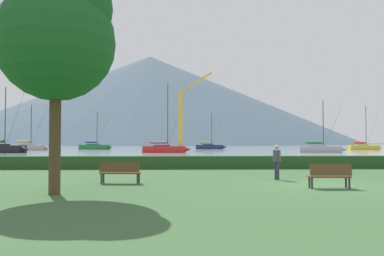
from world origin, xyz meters
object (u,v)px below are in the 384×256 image
(sailboat_slip_6, at_px, (165,149))
(sailboat_slip_8, at_px, (364,147))
(sailboat_slip_3, at_px, (29,147))
(sailboat_slip_7, at_px, (95,147))
(dock_crane, at_px, (182,124))
(park_tree, at_px, (60,35))
(sailboat_slip_5, at_px, (2,148))
(park_bench_near_path, at_px, (120,171))
(park_bench_under_tree, at_px, (330,175))
(person_seated_viewer, at_px, (277,159))
(sailboat_slip_9, at_px, (210,147))
(sailboat_slip_11, at_px, (320,149))

(sailboat_slip_6, xyz_separation_m, sailboat_slip_8, (44.54, 22.75, -0.05))
(sailboat_slip_3, height_order, sailboat_slip_7, sailboat_slip_3)
(dock_crane, bearing_deg, sailboat_slip_6, -101.70)
(park_tree, distance_m, dock_crane, 68.59)
(sailboat_slip_5, distance_m, park_bench_near_path, 56.24)
(park_bench_under_tree, bearing_deg, sailboat_slip_7, 108.67)
(sailboat_slip_5, relative_size, sailboat_slip_8, 1.08)
(sailboat_slip_3, relative_size, park_tree, 1.25)
(sailboat_slip_3, xyz_separation_m, person_seated_viewer, (36.11, -68.20, 0.25))
(sailboat_slip_6, distance_m, sailboat_slip_7, 35.22)
(person_seated_viewer, bearing_deg, park_tree, -163.54)
(sailboat_slip_8, distance_m, park_tree, 89.70)
(sailboat_slip_5, xyz_separation_m, person_seated_viewer, (33.24, -48.32, 0.23))
(sailboat_slip_3, relative_size, sailboat_slip_9, 1.06)
(sailboat_slip_8, height_order, person_seated_viewer, sailboat_slip_8)
(sailboat_slip_8, relative_size, park_bench_near_path, 5.71)
(sailboat_slip_8, bearing_deg, dock_crane, -163.21)
(sailboat_slip_8, bearing_deg, sailboat_slip_5, -156.21)
(sailboat_slip_8, height_order, park_tree, sailboat_slip_8)
(sailboat_slip_11, xyz_separation_m, dock_crane, (-23.04, 15.28, 4.70))
(sailboat_slip_3, distance_m, sailboat_slip_7, 16.13)
(sailboat_slip_9, bearing_deg, sailboat_slip_3, -148.36)
(sailboat_slip_3, relative_size, sailboat_slip_5, 0.90)
(person_seated_viewer, bearing_deg, sailboat_slip_9, 74.06)
(person_seated_viewer, relative_size, dock_crane, 0.10)
(park_bench_under_tree, bearing_deg, park_bench_near_path, 167.13)
(sailboat_slip_9, relative_size, person_seated_viewer, 5.55)
(sailboat_slip_5, distance_m, person_seated_viewer, 58.65)
(sailboat_slip_5, bearing_deg, sailboat_slip_3, 113.26)
(sailboat_slip_9, bearing_deg, park_tree, -86.06)
(person_seated_viewer, height_order, park_tree, park_tree)
(sailboat_slip_9, relative_size, park_tree, 1.18)
(sailboat_slip_8, relative_size, sailboat_slip_11, 1.15)
(sailboat_slip_9, bearing_deg, park_bench_under_tree, -79.67)
(sailboat_slip_6, bearing_deg, sailboat_slip_9, 78.98)
(sailboat_slip_11, bearing_deg, sailboat_slip_5, -166.04)
(person_seated_viewer, relative_size, park_tree, 0.21)
(sailboat_slip_5, relative_size, dock_crane, 0.67)
(sailboat_slip_11, relative_size, dock_crane, 0.54)
(person_seated_viewer, bearing_deg, park_bench_near_path, 178.42)
(park_tree, bearing_deg, sailboat_slip_11, 62.11)
(park_bench_under_tree, xyz_separation_m, park_tree, (-9.88, -1.39, 4.92))
(sailboat_slip_11, bearing_deg, dock_crane, 160.66)
(sailboat_slip_6, distance_m, park_tree, 54.01)
(sailboat_slip_8, relative_size, park_bench_under_tree, 6.24)
(sailboat_slip_5, relative_size, sailboat_slip_6, 0.93)
(sailboat_slip_3, xyz_separation_m, sailboat_slip_6, (29.41, -19.47, -0.04))
(park_bench_near_path, bearing_deg, sailboat_slip_6, 94.75)
(park_tree, bearing_deg, park_bench_near_path, 65.72)
(sailboat_slip_8, bearing_deg, park_bench_near_path, -115.91)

